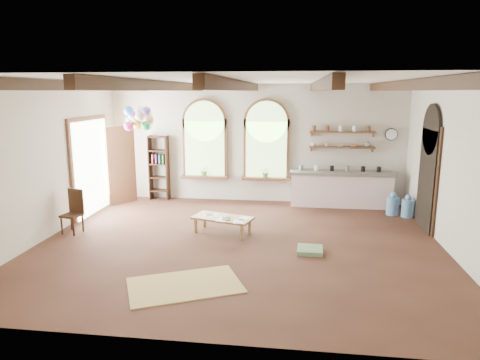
% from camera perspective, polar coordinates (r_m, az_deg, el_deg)
% --- Properties ---
extents(floor, '(8.00, 8.00, 0.00)m').
position_cam_1_polar(floor, '(8.69, -0.13, -8.45)').
color(floor, '#4E2E20').
rests_on(floor, ground).
extents(ceiling_beams, '(6.20, 6.80, 0.18)m').
position_cam_1_polar(ceiling_beams, '(8.15, -0.14, 12.46)').
color(ceiling_beams, '#351A11').
rests_on(ceiling_beams, ceiling).
extents(window_left, '(1.30, 0.28, 2.20)m').
position_cam_1_polar(window_left, '(11.85, -4.72, 5.08)').
color(window_left, brown).
rests_on(window_left, floor).
extents(window_right, '(1.30, 0.28, 2.20)m').
position_cam_1_polar(window_right, '(11.62, 3.54, 4.96)').
color(window_right, brown).
rests_on(window_right, floor).
extents(left_doorway, '(0.10, 1.90, 2.50)m').
position_cam_1_polar(left_doorway, '(11.23, -19.28, 1.61)').
color(left_doorway, brown).
rests_on(left_doorway, floor).
extents(right_doorway, '(0.10, 1.30, 2.40)m').
position_cam_1_polar(right_doorway, '(10.19, 23.66, 0.01)').
color(right_doorway, black).
rests_on(right_doorway, floor).
extents(kitchen_counter, '(2.68, 0.62, 0.94)m').
position_cam_1_polar(kitchen_counter, '(11.63, 13.27, -1.11)').
color(kitchen_counter, silver).
rests_on(kitchen_counter, floor).
extents(wall_shelf_lower, '(1.70, 0.24, 0.04)m').
position_cam_1_polar(wall_shelf_lower, '(11.62, 13.43, 4.26)').
color(wall_shelf_lower, brown).
rests_on(wall_shelf_lower, wall_back).
extents(wall_shelf_upper, '(1.70, 0.24, 0.04)m').
position_cam_1_polar(wall_shelf_upper, '(11.58, 13.53, 6.22)').
color(wall_shelf_upper, brown).
rests_on(wall_shelf_upper, wall_back).
extents(wall_clock, '(0.32, 0.04, 0.32)m').
position_cam_1_polar(wall_clock, '(11.85, 19.52, 5.75)').
color(wall_clock, black).
rests_on(wall_clock, wall_back).
extents(bookshelf, '(0.53, 0.32, 1.80)m').
position_cam_1_polar(bookshelf, '(12.19, -10.76, 1.62)').
color(bookshelf, '#351A11').
rests_on(bookshelf, floor).
extents(coffee_table, '(1.38, 0.91, 0.36)m').
position_cam_1_polar(coffee_table, '(9.20, -2.35, -5.20)').
color(coffee_table, '#AA8F4E').
rests_on(coffee_table, floor).
extents(side_chair, '(0.44, 0.44, 0.94)m').
position_cam_1_polar(side_chair, '(9.93, -21.40, -5.03)').
color(side_chair, '#351A11').
rests_on(side_chair, floor).
extents(floor_mat, '(2.02, 1.70, 0.02)m').
position_cam_1_polar(floor_mat, '(6.98, -7.37, -13.72)').
color(floor_mat, tan).
rests_on(floor_mat, floor).
extents(floor_cushion, '(0.50, 0.50, 0.08)m').
position_cam_1_polar(floor_cushion, '(8.33, 9.31, -9.20)').
color(floor_cushion, '#698A5F').
rests_on(floor_cushion, floor).
extents(water_jug_a, '(0.30, 0.30, 0.58)m').
position_cam_1_polar(water_jug_a, '(11.20, 19.68, -3.16)').
color(water_jug_a, '#578ABA').
rests_on(water_jug_a, floor).
extents(water_jug_b, '(0.29, 0.29, 0.56)m').
position_cam_1_polar(water_jug_b, '(11.15, 21.45, -3.40)').
color(water_jug_b, '#578ABA').
rests_on(water_jug_b, floor).
extents(balloon_cluster, '(0.78, 0.82, 1.15)m').
position_cam_1_polar(balloon_cluster, '(10.95, -13.27, 7.97)').
color(balloon_cluster, white).
rests_on(balloon_cluster, floor).
extents(table_book, '(0.22, 0.26, 0.02)m').
position_cam_1_polar(table_book, '(9.39, -4.55, -4.54)').
color(table_book, olive).
rests_on(table_book, coffee_table).
extents(tablet, '(0.20, 0.26, 0.01)m').
position_cam_1_polar(tablet, '(9.05, -1.85, -5.16)').
color(tablet, black).
rests_on(tablet, coffee_table).
extents(potted_plant_left, '(0.27, 0.23, 0.30)m').
position_cam_1_polar(potted_plant_left, '(11.86, -4.77, 1.26)').
color(potted_plant_left, '#598C4C').
rests_on(potted_plant_left, window_left).
extents(potted_plant_right, '(0.27, 0.23, 0.30)m').
position_cam_1_polar(potted_plant_right, '(11.63, 3.46, 1.07)').
color(potted_plant_right, '#598C4C').
rests_on(potted_plant_right, window_right).
extents(shelf_cup_a, '(0.12, 0.10, 0.10)m').
position_cam_1_polar(shelf_cup_a, '(11.56, 9.74, 4.72)').
color(shelf_cup_a, white).
rests_on(shelf_cup_a, wall_shelf_lower).
extents(shelf_cup_b, '(0.10, 0.10, 0.09)m').
position_cam_1_polar(shelf_cup_b, '(11.58, 11.47, 4.65)').
color(shelf_cup_b, beige).
rests_on(shelf_cup_b, wall_shelf_lower).
extents(shelf_bowl_a, '(0.22, 0.22, 0.05)m').
position_cam_1_polar(shelf_bowl_a, '(11.61, 13.20, 4.50)').
color(shelf_bowl_a, beige).
rests_on(shelf_bowl_a, wall_shelf_lower).
extents(shelf_bowl_b, '(0.20, 0.20, 0.06)m').
position_cam_1_polar(shelf_bowl_b, '(11.65, 14.91, 4.46)').
color(shelf_bowl_b, '#8C664C').
rests_on(shelf_bowl_b, wall_shelf_lower).
extents(shelf_vase, '(0.18, 0.18, 0.19)m').
position_cam_1_polar(shelf_vase, '(11.70, 16.64, 4.71)').
color(shelf_vase, slate).
rests_on(shelf_vase, wall_shelf_lower).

